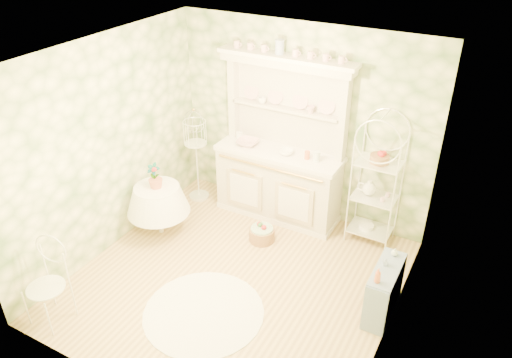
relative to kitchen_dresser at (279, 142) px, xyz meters
The scene contains 22 objects.
floor 1.91m from the kitchen_dresser, 82.50° to the right, with size 3.60×3.60×0.00m, color tan.
ceiling 2.18m from the kitchen_dresser, 82.50° to the right, with size 3.60×3.60×0.00m, color white.
wall_left 2.22m from the kitchen_dresser, 136.47° to the right, with size 3.60×3.60×0.00m, color #F6F1C1.
wall_right 2.52m from the kitchen_dresser, 37.23° to the right, with size 3.60×3.60×0.00m, color #F6F1C1.
wall_back 0.40m from the kitchen_dresser, 54.46° to the left, with size 3.60×3.60×0.00m, color #F6F1C1.
wall_front 3.33m from the kitchen_dresser, 86.55° to the right, with size 3.60×3.60×0.00m, color #F6F1C1.
kitchen_dresser is the anchor object (origin of this frame).
bakers_rack 1.37m from the kitchen_dresser, ahead, with size 0.57×0.41×1.83m, color white.
side_shelf 2.38m from the kitchen_dresser, 32.49° to the right, with size 0.27×0.74×0.63m, color #7A8DB3.
round_table 1.86m from the kitchen_dresser, 135.82° to the right, with size 0.60×0.60×0.66m, color white.
cafe_chair 3.33m from the kitchen_dresser, 112.09° to the right, with size 0.43×0.43×0.95m, color white.
birdcage_stand 1.34m from the kitchen_dresser, behind, with size 0.33×0.33×1.39m, color white.
floor_basket 1.24m from the kitchen_dresser, 81.44° to the right, with size 0.33×0.33×0.21m, color #A3764D.
lace_rug 2.45m from the kitchen_dresser, 85.79° to the right, with size 1.35×1.35×0.01m, color white.
bowl_floral 0.49m from the kitchen_dresser, behind, with size 0.30×0.30×0.07m, color white.
bowl_white 0.17m from the kitchen_dresser, 16.18° to the right, with size 0.21×0.21×0.07m, color white.
cup_left 0.60m from the kitchen_dresser, 155.19° to the left, with size 0.11×0.11×0.09m, color white.
cup_right 0.61m from the kitchen_dresser, 24.03° to the left, with size 0.10×0.10×0.10m, color white.
potted_geranium 1.71m from the kitchen_dresser, 136.59° to the right, with size 0.18×0.12×0.33m, color #3F7238.
bottle_amber 2.39m from the kitchen_dresser, 38.42° to the right, with size 0.07×0.07×0.17m, color #CE6537.
bottle_blue 2.23m from the kitchen_dresser, 32.21° to the right, with size 0.04×0.04×0.10m, color #94A5C9.
bottle_glass 2.16m from the kitchen_dresser, 26.73° to the right, with size 0.07×0.07×0.09m, color silver.
Camera 1 is at (2.41, -3.92, 4.06)m, focal length 35.00 mm.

